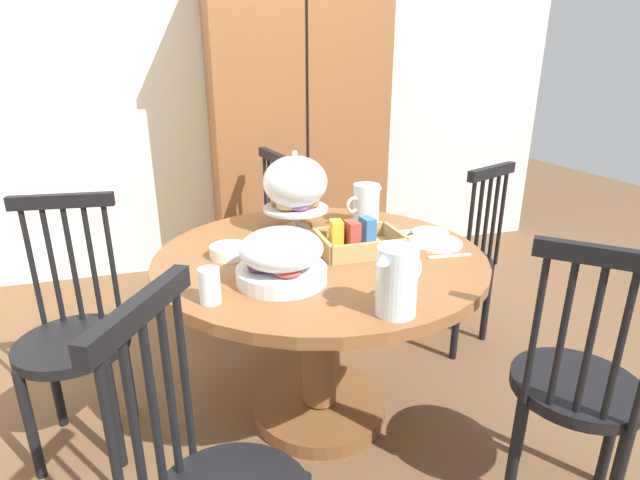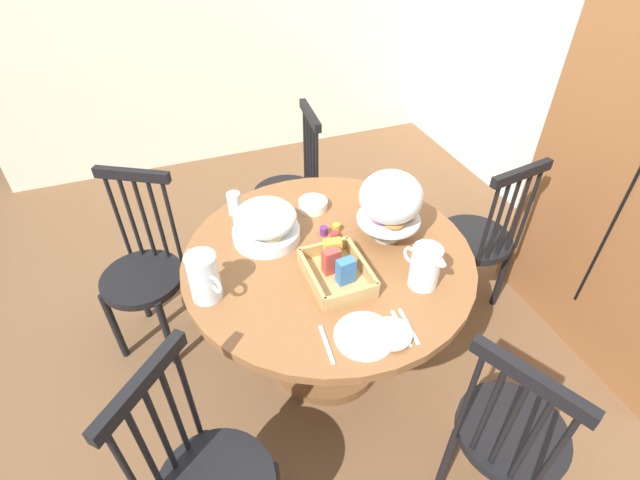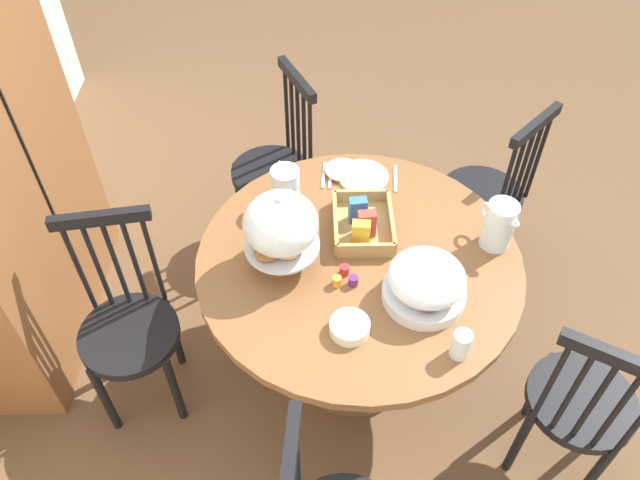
{
  "view_description": "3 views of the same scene",
  "coord_description": "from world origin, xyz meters",
  "views": [
    {
      "loc": [
        -0.55,
        -1.71,
        1.41
      ],
      "look_at": [
        -0.04,
        -0.04,
        0.79
      ],
      "focal_mm": 27.5,
      "sensor_mm": 36.0,
      "label": 1
    },
    {
      "loc": [
        1.36,
        -0.61,
        2.06
      ],
      "look_at": [
        -0.14,
        -0.04,
        0.74
      ],
      "focal_mm": 26.15,
      "sensor_mm": 36.0,
      "label": 2
    },
    {
      "loc": [
        -1.61,
        0.13,
        2.51
      ],
      "look_at": [
        -0.04,
        0.11,
        0.84
      ],
      "focal_mm": 34.8,
      "sensor_mm": 36.0,
      "label": 3
    }
  ],
  "objects": [
    {
      "name": "dinner_fork",
      "position": [
        0.44,
        0.08,
        0.74
      ],
      "size": [
        0.17,
        0.03,
        0.01
      ],
      "primitive_type": "cube",
      "rotation": [
        0.0,
        0.0,
        6.19
      ],
      "color": "silver",
      "rests_on": "dining_table"
    },
    {
      "name": "ground_plane",
      "position": [
        0.0,
        0.0,
        0.0
      ],
      "size": [
        10.0,
        10.0,
        0.0
      ],
      "primitive_type": "plane",
      "color": "brown"
    },
    {
      "name": "table_knife",
      "position": [
        0.43,
        0.05,
        0.74
      ],
      "size": [
        0.17,
        0.03,
        0.01
      ],
      "primitive_type": "cube",
      "rotation": [
        0.0,
        0.0,
        6.19
      ],
      "color": "silver",
      "rests_on": "dining_table"
    },
    {
      "name": "windsor_chair_near_window",
      "position": [
        -0.96,
        0.07,
        0.45
      ],
      "size": [
        0.4,
        0.4,
        0.97
      ],
      "color": "black",
      "rests_on": "ground_plane"
    },
    {
      "name": "jam_jar_grape",
      "position": [
        -0.17,
        -0.01,
        0.76
      ],
      "size": [
        0.04,
        0.04,
        0.04
      ],
      "primitive_type": "cylinder",
      "color": "#5B2366",
      "rests_on": "dining_table"
    },
    {
      "name": "jam_jar_strawberry",
      "position": [
        -0.12,
        0.02,
        0.76
      ],
      "size": [
        0.04,
        0.04,
        0.04
      ],
      "primitive_type": "cylinder",
      "color": "#B7282D",
      "rests_on": "dining_table"
    },
    {
      "name": "china_plate_small",
      "position": [
        0.45,
        -0.0,
        0.76
      ],
      "size": [
        0.15,
        0.15,
        0.01
      ],
      "primitive_type": "cylinder",
      "color": "white",
      "rests_on": "china_plate_large"
    },
    {
      "name": "cereal_bowl",
      "position": [
        -0.38,
        0.01,
        0.76
      ],
      "size": [
        0.14,
        0.14,
        0.04
      ],
      "primitive_type": "cylinder",
      "color": "white",
      "rests_on": "dining_table"
    },
    {
      "name": "windsor_chair_host_seat",
      "position": [
        -0.16,
        0.87,
        0.45
      ],
      "size": [
        0.4,
        0.41,
        0.97
      ],
      "color": "black",
      "rests_on": "ground_plane"
    },
    {
      "name": "pastry_stand_with_dome",
      "position": [
        -0.06,
        0.25,
        0.94
      ],
      "size": [
        0.28,
        0.28,
        0.34
      ],
      "color": "silver",
      "rests_on": "dining_table"
    },
    {
      "name": "milk_pitcher",
      "position": [
        0.26,
        0.24,
        0.82
      ],
      "size": [
        0.2,
        0.12,
        0.18
      ],
      "color": "silver",
      "rests_on": "dining_table"
    },
    {
      "name": "windsor_chair_far_side",
      "position": [
        0.81,
        0.32,
        0.45
      ],
      "size": [
        0.44,
        0.44,
        0.97
      ],
      "color": "black",
      "rests_on": "ground_plane"
    },
    {
      "name": "windsor_chair_by_cabinet",
      "position": [
        -0.52,
        -0.84,
        0.45
      ],
      "size": [
        0.45,
        0.45,
        0.97
      ],
      "color": "black",
      "rests_on": "ground_plane"
    },
    {
      "name": "soup_spoon",
      "position": [
        0.41,
        -0.23,
        0.74
      ],
      "size": [
        0.17,
        0.03,
        0.01
      ],
      "primitive_type": "cube",
      "rotation": [
        0.0,
        0.0,
        6.19
      ],
      "color": "silver",
      "rests_on": "dining_table"
    },
    {
      "name": "dining_table",
      "position": [
        -0.04,
        -0.04,
        0.54
      ],
      "size": [
        1.25,
        1.25,
        0.74
      ],
      "color": "brown",
      "rests_on": "ground_plane"
    },
    {
      "name": "drinking_glass",
      "position": [
        -0.48,
        -0.35,
        0.8
      ],
      "size": [
        0.06,
        0.06,
        0.11
      ],
      "primitive_type": "cylinder",
      "color": "silver",
      "rests_on": "dining_table"
    },
    {
      "name": "orange_juice_pitcher",
      "position": [
        0.02,
        -0.57,
        0.83
      ],
      "size": [
        0.19,
        0.12,
        0.2
      ],
      "color": "silver",
      "rests_on": "dining_table"
    },
    {
      "name": "jam_jar_apricot",
      "position": [
        -0.17,
        0.05,
        0.76
      ],
      "size": [
        0.04,
        0.04,
        0.04
      ],
      "primitive_type": "cylinder",
      "color": "orange",
      "rests_on": "dining_table"
    },
    {
      "name": "cereal_basket",
      "position": [
        0.1,
        -0.06,
        0.78
      ],
      "size": [
        0.32,
        0.24,
        0.12
      ],
      "color": "tan",
      "rests_on": "dining_table"
    },
    {
      "name": "china_plate_large",
      "position": [
        0.42,
        -0.09,
        0.75
      ],
      "size": [
        0.22,
        0.22,
        0.01
      ],
      "primitive_type": "cylinder",
      "color": "white",
      "rests_on": "dining_table"
    },
    {
      "name": "fruit_platter_covered",
      "position": [
        -0.24,
        -0.26,
        0.83
      ],
      "size": [
        0.3,
        0.3,
        0.18
      ],
      "color": "silver",
      "rests_on": "dining_table"
    }
  ]
}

